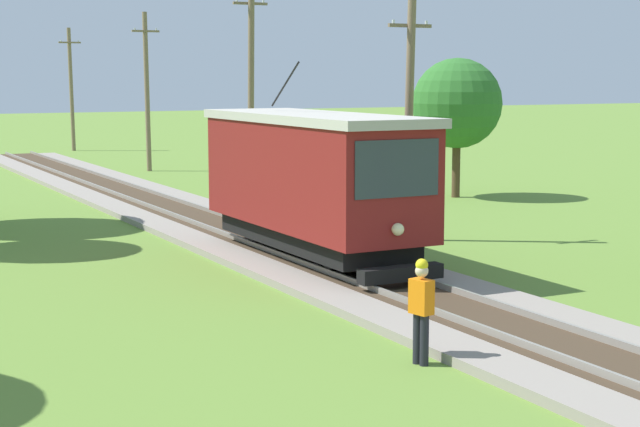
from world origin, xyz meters
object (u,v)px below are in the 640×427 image
red_tram (313,178)px  utility_pole_distant (147,90)px  utility_pole_mid (409,116)px  track_worker (421,306)px  utility_pole_horizon (71,88)px  utility_pole_far (251,86)px  gravel_pile (402,214)px  tree_left_far (457,104)px

red_tram → utility_pole_distant: utility_pole_distant is taller
utility_pole_mid → track_worker: bearing=-121.3°
utility_pole_horizon → red_tram: bearing=-95.6°
utility_pole_distant → utility_pole_horizon: 15.61m
track_worker → utility_pole_far: bearing=60.8°
track_worker → utility_pole_distant: bearing=66.8°
utility_pole_distant → utility_pole_horizon: (-0.00, 15.61, -0.06)m
red_tram → gravel_pile: red_tram is taller
red_tram → gravel_pile: 5.36m
utility_pole_mid → tree_left_far: utility_pole_mid is taller
red_tram → utility_pole_horizon: 42.21m
utility_pole_horizon → gravel_pile: 39.36m
gravel_pile → tree_left_far: size_ratio=0.39×
red_tram → utility_pole_horizon: bearing=84.4°
utility_pole_far → gravel_pile: 11.24m
utility_pole_mid → utility_pole_horizon: 39.89m
utility_pole_distant → gravel_pile: utility_pole_distant is taller
utility_pole_horizon → utility_pole_far: bearing=-90.0°
red_tram → utility_pole_horizon: size_ratio=1.10×
utility_pole_horizon → tree_left_far: size_ratio=1.42×
utility_pole_horizon → utility_pole_mid: bearing=-90.0°
red_tram → tree_left_far: bearing=41.4°
utility_pole_distant → tree_left_far: size_ratio=1.45×
utility_pole_far → utility_pole_horizon: 28.60m
utility_pole_horizon → gravel_pile: (0.22, -39.22, -3.30)m
utility_pole_mid → tree_left_far: 10.84m
utility_pole_horizon → track_worker: (-6.60, -50.74, -2.99)m
utility_pole_far → tree_left_far: (7.30, -3.28, -0.67)m
red_tram → track_worker: bearing=-105.7°
tree_left_far → track_worker: bearing=-126.4°
utility_pole_far → track_worker: (-6.60, -22.14, -3.35)m
utility_pole_far → utility_pole_distant: size_ratio=1.08×
utility_pole_distant → track_worker: bearing=-100.6°
red_tram → utility_pole_mid: (4.13, 2.08, 1.40)m
utility_pole_horizon → track_worker: bearing=-97.4°
utility_pole_far → utility_pole_horizon: (-0.00, 28.60, -0.37)m
red_tram → utility_pole_far: (4.13, 13.37, 2.15)m
red_tram → tree_left_far: (11.43, 10.09, 1.48)m
tree_left_far → utility_pole_distant: bearing=114.2°
gravel_pile → utility_pole_mid: bearing=-108.4°
utility_pole_mid → tree_left_far: size_ratio=1.29×
utility_pole_far → tree_left_far: utility_pole_far is taller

